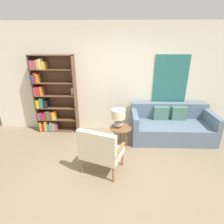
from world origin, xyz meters
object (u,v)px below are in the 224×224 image
armchair (100,150)px  table_lamp (118,116)px  bookshelf (50,98)px  side_table (121,130)px  couch (170,126)px

armchair → table_lamp: table_lamp is taller
bookshelf → table_lamp: size_ratio=4.83×
bookshelf → side_table: bearing=-24.8°
bookshelf → armchair: bookshelf is taller
side_table → table_lamp: bearing=163.1°
bookshelf → side_table: (1.80, -0.83, -0.46)m
bookshelf → table_lamp: bookshelf is taller
bookshelf → side_table: bookshelf is taller
couch → table_lamp: size_ratio=4.75×
couch → armchair: bearing=-139.8°
bookshelf → couch: size_ratio=1.02×
armchair → couch: size_ratio=0.46×
couch → side_table: bearing=-157.1°
table_lamp → bookshelf: bearing=155.0°
table_lamp → couch: bearing=21.4°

